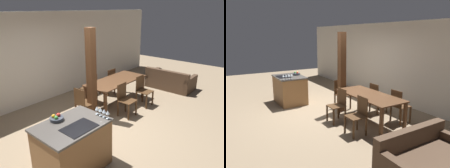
% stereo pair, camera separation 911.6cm
% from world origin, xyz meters
% --- Properties ---
extents(ground_plane, '(16.00, 16.00, 0.00)m').
position_xyz_m(ground_plane, '(0.00, 0.00, 0.00)').
color(ground_plane, '#847056').
extents(wall_back, '(11.20, 0.08, 2.70)m').
position_xyz_m(wall_back, '(0.00, 2.62, 1.35)').
color(wall_back, silver).
rests_on(wall_back, ground_plane).
extents(kitchen_island, '(1.21, 0.88, 0.94)m').
position_xyz_m(kitchen_island, '(-1.36, -0.53, 0.47)').
color(kitchen_island, olive).
rests_on(kitchen_island, ground_plane).
extents(fruit_bowl, '(0.24, 0.24, 0.11)m').
position_xyz_m(fruit_bowl, '(-1.45, -0.24, 0.97)').
color(fruit_bowl, '#383D47').
rests_on(fruit_bowl, kitchen_island).
extents(wine_glass_near, '(0.07, 0.07, 0.16)m').
position_xyz_m(wine_glass_near, '(-0.83, -0.90, 1.05)').
color(wine_glass_near, silver).
rests_on(wine_glass_near, kitchen_island).
extents(wine_glass_middle, '(0.07, 0.07, 0.16)m').
position_xyz_m(wine_glass_middle, '(-0.83, -0.81, 1.05)').
color(wine_glass_middle, silver).
rests_on(wine_glass_middle, kitchen_island).
extents(wine_glass_far, '(0.07, 0.07, 0.16)m').
position_xyz_m(wine_glass_far, '(-0.83, -0.72, 1.05)').
color(wine_glass_far, silver).
rests_on(wine_glass_far, kitchen_island).
extents(wine_glass_end, '(0.07, 0.07, 0.16)m').
position_xyz_m(wine_glass_end, '(-0.83, -0.64, 1.05)').
color(wine_glass_end, silver).
rests_on(wine_glass_end, kitchen_island).
extents(dining_table, '(1.96, 0.87, 0.76)m').
position_xyz_m(dining_table, '(1.37, 0.68, 0.67)').
color(dining_table, '#51331E').
rests_on(dining_table, ground_plane).
extents(dining_chair_near_left, '(0.40, 0.40, 0.89)m').
position_xyz_m(dining_chair_near_left, '(0.93, 0.01, 0.47)').
color(dining_chair_near_left, '#472D19').
rests_on(dining_chair_near_left, ground_plane).
extents(dining_chair_near_right, '(0.40, 0.40, 0.89)m').
position_xyz_m(dining_chair_near_right, '(1.81, 0.01, 0.47)').
color(dining_chair_near_right, '#472D19').
rests_on(dining_chair_near_right, ground_plane).
extents(dining_chair_far_left, '(0.40, 0.40, 0.89)m').
position_xyz_m(dining_chair_far_left, '(0.93, 1.34, 0.47)').
color(dining_chair_far_left, '#472D19').
rests_on(dining_chair_far_left, ground_plane).
extents(dining_chair_far_right, '(0.40, 0.40, 0.89)m').
position_xyz_m(dining_chair_far_right, '(1.81, 1.34, 0.47)').
color(dining_chair_far_right, '#472D19').
rests_on(dining_chair_far_right, ground_plane).
extents(dining_chair_head_end, '(0.40, 0.40, 0.89)m').
position_xyz_m(dining_chair_head_end, '(0.02, 0.68, 0.47)').
color(dining_chair_head_end, '#472D19').
rests_on(dining_chair_head_end, ground_plane).
extents(couch, '(0.92, 1.62, 0.73)m').
position_xyz_m(couch, '(3.69, 0.02, 0.25)').
color(couch, '#473323').
rests_on(couch, ground_plane).
extents(timber_post, '(0.19, 0.19, 2.37)m').
position_xyz_m(timber_post, '(0.23, 0.56, 1.18)').
color(timber_post, '#4C2D19').
rests_on(timber_post, ground_plane).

